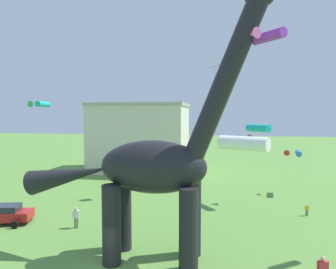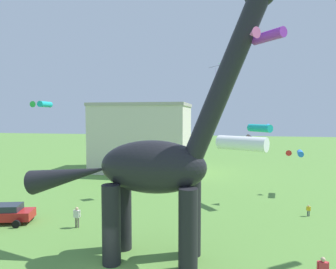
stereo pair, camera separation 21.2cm
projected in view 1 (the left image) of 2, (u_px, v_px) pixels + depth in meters
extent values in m
cylinder|color=black|center=(192.00, 218.00, 19.48)|extent=(1.13, 1.13, 4.86)
cylinder|color=black|center=(189.00, 230.00, 17.37)|extent=(1.13, 1.13, 4.86)
cylinder|color=black|center=(123.00, 213.00, 20.31)|extent=(1.13, 1.13, 4.86)
cylinder|color=black|center=(111.00, 225.00, 18.20)|extent=(1.13, 1.13, 4.86)
ellipsoid|color=black|center=(153.00, 167.00, 18.62)|extent=(6.65, 2.86, 3.27)
cylinder|color=black|center=(225.00, 79.00, 17.52)|extent=(4.78, 1.23, 9.47)
cone|color=black|center=(69.00, 176.00, 19.66)|extent=(5.84, 1.64, 2.77)
cube|color=red|center=(5.00, 215.00, 25.21)|extent=(4.52, 2.83, 0.72)
cube|color=#232B35|center=(5.00, 208.00, 25.17)|extent=(2.60, 2.11, 0.52)
cylinder|color=black|center=(29.00, 217.00, 25.83)|extent=(0.66, 0.38, 0.62)
cylinder|color=black|center=(15.00, 225.00, 24.08)|extent=(0.66, 0.38, 0.62)
cylinder|color=#2D3347|center=(306.00, 213.00, 27.20)|extent=(0.08, 0.08, 0.50)
cylinder|color=#2D3347|center=(308.00, 213.00, 27.17)|extent=(0.08, 0.08, 0.50)
cube|color=yellow|center=(307.00, 208.00, 27.16)|extent=(0.27, 0.17, 0.35)
sphere|color=tan|center=(307.00, 205.00, 27.14)|extent=(0.16, 0.16, 0.16)
cylinder|color=yellow|center=(305.00, 208.00, 27.18)|extent=(0.07, 0.07, 0.34)
cylinder|color=yellow|center=(309.00, 208.00, 27.13)|extent=(0.07, 0.07, 0.34)
cube|color=#D1333D|center=(323.00, 266.00, 15.92)|extent=(0.43, 0.27, 0.56)
sphere|color=tan|center=(323.00, 259.00, 15.90)|extent=(0.25, 0.25, 0.25)
cylinder|color=#D1333D|center=(318.00, 265.00, 15.97)|extent=(0.11, 0.11, 0.54)
cylinder|color=#D1333D|center=(328.00, 266.00, 15.88)|extent=(0.11, 0.11, 0.54)
cylinder|color=#6B6056|center=(75.00, 223.00, 24.24)|extent=(0.14, 0.14, 0.83)
cylinder|color=#6B6056|center=(77.00, 223.00, 24.20)|extent=(0.14, 0.14, 0.83)
cube|color=silver|center=(76.00, 214.00, 24.17)|extent=(0.45, 0.28, 0.58)
sphere|color=tan|center=(76.00, 209.00, 24.15)|extent=(0.26, 0.26, 0.26)
cylinder|color=silver|center=(73.00, 214.00, 24.22)|extent=(0.11, 0.11, 0.56)
cylinder|color=silver|center=(79.00, 214.00, 24.13)|extent=(0.11, 0.11, 0.56)
cube|color=green|center=(226.00, 62.00, 27.57)|extent=(1.71, 1.61, 0.26)
cube|color=black|center=(216.00, 66.00, 19.71)|extent=(0.94, 0.98, 0.17)
cylinder|color=purple|center=(216.00, 74.00, 19.74)|extent=(0.01, 0.01, 0.79)
cylinder|color=#19B2B7|center=(258.00, 128.00, 30.56)|extent=(2.36, 2.64, 0.78)
cone|color=#287AE5|center=(269.00, 128.00, 31.30)|extent=(1.07, 1.05, 0.82)
cylinder|color=white|center=(243.00, 143.00, 12.64)|extent=(2.16, 1.56, 0.60)
cone|color=black|center=(255.00, 141.00, 13.56)|extent=(0.77, 0.81, 0.63)
cylinder|color=purple|center=(269.00, 36.00, 16.26)|extent=(1.71, 1.90, 0.56)
cone|color=pink|center=(253.00, 34.00, 15.72)|extent=(0.77, 0.76, 0.59)
cylinder|color=#19B2B7|center=(43.00, 104.00, 38.12)|extent=(1.01, 2.72, 0.74)
cone|color=green|center=(32.00, 104.00, 38.23)|extent=(0.84, 0.74, 0.78)
cube|color=purple|center=(117.00, 158.00, 32.60)|extent=(1.43, 1.36, 0.41)
cylinder|color=yellow|center=(117.00, 165.00, 32.65)|extent=(0.01, 0.01, 1.18)
cube|color=#287AE5|center=(238.00, 60.00, 38.90)|extent=(1.14, 1.32, 0.34)
cylinder|color=green|center=(238.00, 65.00, 38.94)|extent=(0.01, 0.01, 1.11)
cylinder|color=#287AE5|center=(298.00, 153.00, 34.58)|extent=(0.99, 2.32, 0.63)
cone|color=red|center=(287.00, 153.00, 35.00)|extent=(0.74, 0.66, 0.66)
cube|color=beige|center=(140.00, 139.00, 49.40)|extent=(14.74, 10.39, 10.40)
cube|color=#ABA396|center=(140.00, 105.00, 49.06)|extent=(15.04, 10.59, 0.50)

